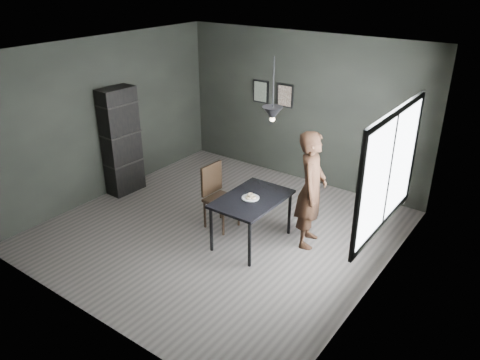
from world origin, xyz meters
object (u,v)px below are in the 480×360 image
Objects in this scene: shelf_unit at (121,141)px; pendant_lamp at (273,113)px; woman at (311,190)px; white_plate at (251,198)px; wood_chair at (217,192)px; cafe_table at (252,202)px.

pendant_lamp is at bearing 3.09° from shelf_unit.
woman is 3.65m from shelf_unit.
shelf_unit is 3.35m from pendant_lamp.
white_plate is 0.89m from woman.
woman is 1.52m from wood_chair.
wood_chair is 1.76m from pendant_lamp.
cafe_table is 1.39× the size of pendant_lamp.
woman is at bearing 36.63° from white_plate.
woman is 1.31m from pendant_lamp.
white_plate is at bearing 0.46° from shelf_unit.
shelf_unit is at bearing 79.23° from woman.
cafe_table is at bearing -5.21° from wood_chair.
woman reaches higher than white_plate.
pendant_lamp is (0.25, 0.10, 1.38)m from cafe_table.
cafe_table is at bearing -158.20° from pendant_lamp.
cafe_table is at bearing 107.70° from woman.
pendant_lamp reaches higher than woman.
cafe_table is 5.22× the size of white_plate.
cafe_table is 0.75m from wood_chair.
cafe_table is 0.09m from white_plate.
white_plate reaches higher than cafe_table.
woman reaches higher than cafe_table.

